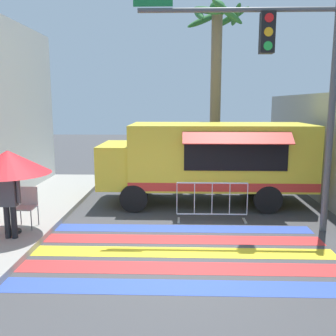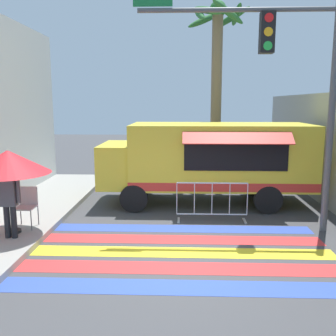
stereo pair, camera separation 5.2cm
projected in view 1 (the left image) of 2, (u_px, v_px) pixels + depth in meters
The scene contains 9 objects.
ground_plane at pixel (182, 255), 7.71m from camera, with size 60.00×60.00×0.00m, color #424244.
crosswalk_painted at pixel (182, 252), 7.87m from camera, with size 6.40×3.60×0.01m.
food_truck at pixel (204, 157), 11.57m from camera, with size 6.37×2.82×2.48m.
traffic_signal_pole at pixel (292, 70), 8.62m from camera, with size 4.71×0.29×5.66m.
patio_umbrella at pixel (8, 162), 8.37m from camera, with size 1.87×1.87×1.92m.
folding_chair at pixel (27, 203), 9.01m from camera, with size 0.46×0.46×0.96m.
vendor_person at pixel (9, 200), 8.17m from camera, with size 0.53×0.21×1.56m.
barricade_front at pixel (212, 202), 9.88m from camera, with size 1.88×0.44×1.06m.
palm_tree at pixel (216, 66), 14.03m from camera, with size 2.47×2.33×6.80m.
Camera 1 is at (-0.05, -7.30, 3.10)m, focal length 40.00 mm.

